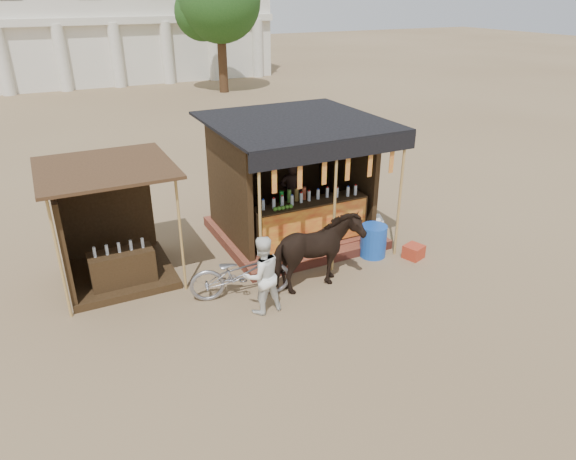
% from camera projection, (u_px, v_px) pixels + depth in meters
% --- Properties ---
extents(ground, '(120.00, 120.00, 0.00)m').
position_uv_depth(ground, '(328.00, 321.00, 9.04)').
color(ground, '#846B4C').
rests_on(ground, ground).
extents(main_stall, '(3.60, 3.61, 2.78)m').
position_uv_depth(main_stall, '(293.00, 196.00, 11.73)').
color(main_stall, brown).
rests_on(main_stall, ground).
extents(secondary_stall, '(2.40, 2.40, 2.38)m').
position_uv_depth(secondary_stall, '(106.00, 240.00, 10.04)').
color(secondary_stall, '#352413').
rests_on(secondary_stall, ground).
extents(cow, '(1.86, 0.93, 1.53)m').
position_uv_depth(cow, '(315.00, 254.00, 9.69)').
color(cow, black).
rests_on(cow, ground).
extents(motorbike, '(2.00, 1.10, 1.00)m').
position_uv_depth(motorbike, '(240.00, 273.00, 9.56)').
color(motorbike, gray).
rests_on(motorbike, ground).
extents(bystander, '(0.74, 0.59, 1.48)m').
position_uv_depth(bystander, '(262.00, 275.00, 9.03)').
color(bystander, white).
rests_on(bystander, ground).
extents(blue_barrel, '(0.65, 0.65, 0.71)m').
position_uv_depth(blue_barrel, '(373.00, 241.00, 11.13)').
color(blue_barrel, '#174BB3').
rests_on(blue_barrel, ground).
extents(red_crate, '(0.48, 0.47, 0.29)m').
position_uv_depth(red_crate, '(414.00, 252.00, 11.12)').
color(red_crate, '#A8321C').
rests_on(red_crate, ground).
extents(cooler, '(0.76, 0.65, 0.46)m').
position_uv_depth(cooler, '(368.00, 227.00, 12.09)').
color(cooler, '#1A7820').
rests_on(cooler, ground).
extents(background_building, '(26.00, 7.45, 8.18)m').
position_uv_depth(background_building, '(50.00, 14.00, 30.86)').
color(background_building, silver).
rests_on(background_building, ground).
extents(tree, '(4.50, 4.40, 7.00)m').
position_uv_depth(tree, '(215.00, 4.00, 27.38)').
color(tree, '#382314').
rests_on(tree, ground).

